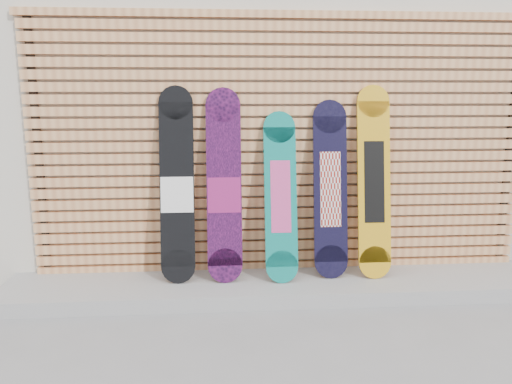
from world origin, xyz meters
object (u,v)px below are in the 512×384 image
snowboard_1 (224,187)px  snowboard_3 (330,189)px  snowboard_2 (281,197)px  snowboard_4 (374,182)px  snowboard_0 (177,186)px

snowboard_1 → snowboard_3: (0.88, 0.02, -0.04)m
snowboard_1 → snowboard_2: (0.46, -0.02, -0.09)m
snowboard_2 → snowboard_4: size_ratio=0.87×
snowboard_2 → snowboard_3: bearing=5.1°
snowboard_0 → snowboard_2: (0.84, -0.03, -0.09)m
snowboard_1 → snowboard_2: size_ratio=1.14×
snowboard_0 → snowboard_2: size_ratio=1.15×
snowboard_2 → snowboard_3: 0.43m
snowboard_3 → snowboard_4: snowboard_4 is taller
snowboard_0 → snowboard_4: bearing=-0.1°
snowboard_1 → snowboard_2: snowboard_1 is taller
snowboard_0 → snowboard_1: snowboard_0 is taller
snowboard_4 → snowboard_1: bearing=-179.8°
snowboard_1 → snowboard_4: 1.25m
snowboard_2 → snowboard_1: bearing=177.9°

